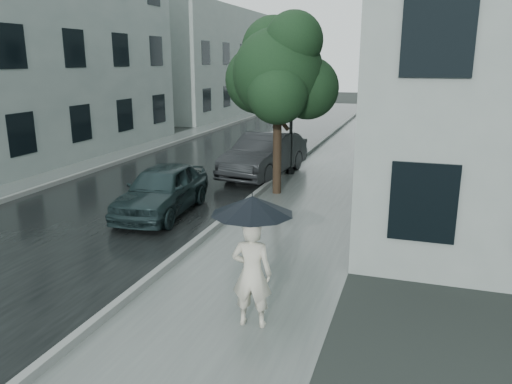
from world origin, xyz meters
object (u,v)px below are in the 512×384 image
(lamp_post, at_px, (288,87))
(car_near, at_px, (162,189))
(street_tree, at_px, (279,72))
(pedestrian, at_px, (252,274))
(car_far, at_px, (265,154))

(lamp_post, distance_m, car_near, 6.72)
(lamp_post, bearing_deg, car_near, -121.25)
(street_tree, height_order, lamp_post, lamp_post)
(lamp_post, bearing_deg, street_tree, -93.64)
(pedestrian, xyz_separation_m, car_far, (-2.99, 10.41, -0.11))
(lamp_post, distance_m, car_far, 2.56)
(car_far, bearing_deg, street_tree, -55.64)
(pedestrian, height_order, street_tree, street_tree)
(street_tree, distance_m, car_far, 3.91)
(pedestrian, relative_size, car_near, 0.44)
(car_far, bearing_deg, car_near, -96.05)
(street_tree, relative_size, lamp_post, 0.99)
(pedestrian, height_order, lamp_post, lamp_post)
(lamp_post, bearing_deg, pedestrian, -90.58)
(pedestrian, xyz_separation_m, street_tree, (-1.86, 8.19, 2.89))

